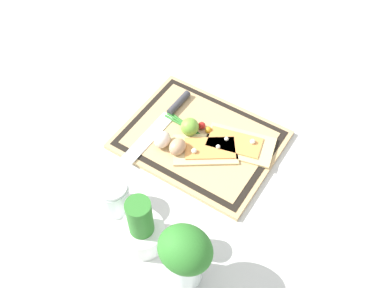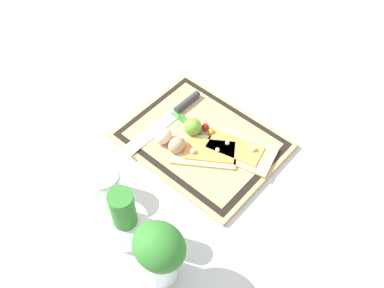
{
  "view_description": "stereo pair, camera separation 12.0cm",
  "coord_description": "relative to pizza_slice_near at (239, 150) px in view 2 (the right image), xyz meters",
  "views": [
    {
      "loc": [
        -0.43,
        0.71,
        1.06
      ],
      "look_at": [
        0.0,
        0.04,
        0.03
      ],
      "focal_mm": 42.0,
      "sensor_mm": 36.0,
      "label": 1
    },
    {
      "loc": [
        -0.52,
        0.64,
        1.06
      ],
      "look_at": [
        0.0,
        0.04,
        0.03
      ],
      "focal_mm": 42.0,
      "sensor_mm": 36.0,
      "label": 2
    }
  ],
  "objects": [
    {
      "name": "ground_plane",
      "position": [
        0.11,
        0.04,
        -0.02
      ],
      "size": [
        6.0,
        6.0,
        0.0
      ],
      "primitive_type": "plane",
      "color": "silver"
    },
    {
      "name": "cutting_board",
      "position": [
        0.11,
        0.04,
        -0.01
      ],
      "size": [
        0.45,
        0.35,
        0.02
      ],
      "color": "tan",
      "rests_on": "ground_plane"
    },
    {
      "name": "pizza_slice_near",
      "position": [
        0.0,
        0.0,
        0.0
      ],
      "size": [
        0.22,
        0.16,
        0.02
      ],
      "color": "#DBBC7F",
      "rests_on": "cutting_board"
    },
    {
      "name": "pizza_slice_far",
      "position": [
        0.07,
        0.07,
        0.0
      ],
      "size": [
        0.22,
        0.2,
        0.02
      ],
      "color": "#DBBC7F",
      "rests_on": "cutting_board"
    },
    {
      "name": "knife",
      "position": [
        0.24,
        0.02,
        0.0
      ],
      "size": [
        0.04,
        0.31,
        0.02
      ],
      "color": "silver",
      "rests_on": "cutting_board"
    },
    {
      "name": "egg_brown",
      "position": [
        0.14,
        0.12,
        0.02
      ],
      "size": [
        0.05,
        0.06,
        0.05
      ],
      "primitive_type": "ellipsoid",
      "color": "tan",
      "rests_on": "cutting_board"
    },
    {
      "name": "egg_pink",
      "position": [
        0.19,
        0.12,
        0.02
      ],
      "size": [
        0.05,
        0.06,
        0.05
      ],
      "primitive_type": "ellipsoid",
      "color": "beige",
      "rests_on": "cutting_board"
    },
    {
      "name": "lime",
      "position": [
        0.15,
        0.04,
        0.02
      ],
      "size": [
        0.05,
        0.05,
        0.05
      ],
      "primitive_type": "sphere",
      "color": "#70A838",
      "rests_on": "cutting_board"
    },
    {
      "name": "cherry_tomato_red",
      "position": [
        0.12,
        0.0,
        0.01
      ],
      "size": [
        0.02,
        0.02,
        0.02
      ],
      "primitive_type": "sphere",
      "color": "red",
      "rests_on": "cutting_board"
    },
    {
      "name": "cherry_tomato_yellow",
      "position": [
        0.1,
        0.01,
        0.01
      ],
      "size": [
        0.02,
        0.02,
        0.02
      ],
      "primitive_type": "sphere",
      "color": "orange",
      "rests_on": "cutting_board"
    },
    {
      "name": "scallion_bunch",
      "position": [
        0.11,
        0.03,
        -0.0
      ],
      "size": [
        0.27,
        0.06,
        0.01
      ],
      "color": "#2D7528",
      "rests_on": "cutting_board"
    },
    {
      "name": "herb_pot",
      "position": [
        0.06,
        0.39,
        0.04
      ],
      "size": [
        0.11,
        0.11,
        0.18
      ],
      "color": "white",
      "rests_on": "ground_plane"
    },
    {
      "name": "sauce_jar",
      "position": [
        0.18,
        0.34,
        0.02
      ],
      "size": [
        0.08,
        0.08,
        0.1
      ],
      "color": "silver",
      "rests_on": "ground_plane"
    },
    {
      "name": "herb_glass",
      "position": [
        -0.08,
        0.41,
        0.1
      ],
      "size": [
        0.13,
        0.11,
        0.2
      ],
      "color": "silver",
      "rests_on": "ground_plane"
    }
  ]
}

